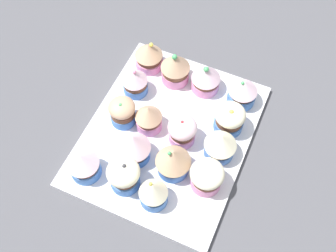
% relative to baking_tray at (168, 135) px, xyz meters
% --- Properties ---
extents(ground_plane, '(1.80, 1.80, 0.03)m').
position_rel_baking_tray_xyz_m(ground_plane, '(0.00, 0.00, -0.02)').
color(ground_plane, '#4C4C51').
extents(baking_tray, '(0.32, 0.39, 0.01)m').
position_rel_baking_tray_xyz_m(baking_tray, '(0.00, 0.00, 0.00)').
color(baking_tray, silver).
rests_on(baking_tray, ground_plane).
extents(cupcake_0, '(0.06, 0.06, 0.07)m').
position_rel_baking_tray_xyz_m(cupcake_0, '(-0.11, -0.14, 0.04)').
color(cupcake_0, '#477AC6').
rests_on(cupcake_0, baking_tray).
extents(cupcake_1, '(0.06, 0.06, 0.07)m').
position_rel_baking_tray_xyz_m(cupcake_1, '(-0.03, -0.13, 0.04)').
color(cupcake_1, '#477AC6').
rests_on(cupcake_1, baking_tray).
extents(cupcake_2, '(0.05, 0.05, 0.07)m').
position_rel_baking_tray_xyz_m(cupcake_2, '(0.03, -0.14, 0.04)').
color(cupcake_2, '#477AC6').
rests_on(cupcake_2, baking_tray).
extents(cupcake_3, '(0.07, 0.07, 0.08)m').
position_rel_baking_tray_xyz_m(cupcake_3, '(-0.04, -0.07, 0.05)').
color(cupcake_3, '#477AC6').
rests_on(cupcake_3, baking_tray).
extents(cupcake_4, '(0.07, 0.07, 0.08)m').
position_rel_baking_tray_xyz_m(cupcake_4, '(0.04, -0.07, 0.05)').
color(cupcake_4, '#477AC6').
rests_on(cupcake_4, baking_tray).
extents(cupcake_5, '(0.06, 0.06, 0.06)m').
position_rel_baking_tray_xyz_m(cupcake_5, '(0.11, -0.07, 0.04)').
color(cupcake_5, pink).
rests_on(cupcake_5, baking_tray).
extents(cupcake_6, '(0.05, 0.05, 0.07)m').
position_rel_baking_tray_xyz_m(cupcake_6, '(-0.10, -0.01, 0.04)').
color(cupcake_6, '#477AC6').
rests_on(cupcake_6, baking_tray).
extents(cupcake_7, '(0.05, 0.05, 0.07)m').
position_rel_baking_tray_xyz_m(cupcake_7, '(-0.04, -0.00, 0.04)').
color(cupcake_7, pink).
rests_on(cupcake_7, baking_tray).
extents(cupcake_8, '(0.06, 0.06, 0.07)m').
position_rel_baking_tray_xyz_m(cupcake_8, '(0.03, -0.00, 0.04)').
color(cupcake_8, pink).
rests_on(cupcake_8, baking_tray).
extents(cupcake_9, '(0.06, 0.06, 0.07)m').
position_rel_baking_tray_xyz_m(cupcake_9, '(0.11, 0.00, 0.04)').
color(cupcake_9, '#477AC6').
rests_on(cupcake_9, baking_tray).
extents(cupcake_10, '(0.05, 0.05, 0.07)m').
position_rel_baking_tray_xyz_m(cupcake_10, '(-0.11, 0.07, 0.04)').
color(cupcake_10, '#477AC6').
rests_on(cupcake_10, baking_tray).
extents(cupcake_11, '(0.06, 0.06, 0.07)m').
position_rel_baking_tray_xyz_m(cupcake_11, '(0.11, 0.06, 0.04)').
color(cupcake_11, '#477AC6').
rests_on(cupcake_11, baking_tray).
extents(cupcake_12, '(0.06, 0.06, 0.07)m').
position_rel_baking_tray_xyz_m(cupcake_12, '(-0.11, 0.14, 0.04)').
color(cupcake_12, pink).
rests_on(cupcake_12, baking_tray).
extents(cupcake_13, '(0.06, 0.06, 0.09)m').
position_rel_baking_tray_xyz_m(cupcake_13, '(-0.04, 0.13, 0.05)').
color(cupcake_13, pink).
rests_on(cupcake_13, baking_tray).
extents(cupcake_14, '(0.06, 0.06, 0.08)m').
position_rel_baking_tray_xyz_m(cupcake_14, '(0.03, 0.14, 0.04)').
color(cupcake_14, pink).
rests_on(cupcake_14, baking_tray).
extents(cupcake_15, '(0.06, 0.06, 0.07)m').
position_rel_baking_tray_xyz_m(cupcake_15, '(0.11, 0.14, 0.04)').
color(cupcake_15, '#477AC6').
rests_on(cupcake_15, baking_tray).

